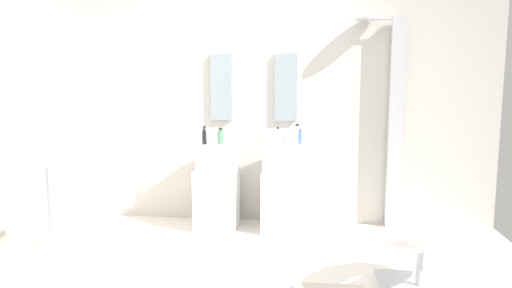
# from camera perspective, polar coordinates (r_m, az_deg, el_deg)

# --- Properties ---
(rear_partition) EXTENTS (4.80, 0.10, 2.60)m
(rear_partition) POSITION_cam_1_polar(r_m,az_deg,el_deg) (4.77, -0.24, 5.96)
(rear_partition) COLOR beige
(rear_partition) RESTS_ON ground_plane
(pedestal_sink_left) EXTENTS (0.42, 0.42, 0.95)m
(pedestal_sink_left) POSITION_cam_1_polar(r_m,az_deg,el_deg) (4.59, -4.84, -5.04)
(pedestal_sink_left) COLOR white
(pedestal_sink_left) RESTS_ON ground_plane
(pedestal_sink_right) EXTENTS (0.42, 0.42, 0.95)m
(pedestal_sink_right) POSITION_cam_1_polar(r_m,az_deg,el_deg) (4.51, 3.37, -5.27)
(pedestal_sink_right) COLOR white
(pedestal_sink_right) RESTS_ON ground_plane
(vanity_mirror_left) EXTENTS (0.22, 0.03, 0.67)m
(vanity_mirror_left) POSITION_cam_1_polar(r_m,az_deg,el_deg) (4.75, -4.29, 6.97)
(vanity_mirror_left) COLOR #8C9EA8
(vanity_mirror_right) EXTENTS (0.22, 0.03, 0.67)m
(vanity_mirror_right) POSITION_cam_1_polar(r_m,az_deg,el_deg) (4.67, 3.67, 6.96)
(vanity_mirror_right) COLOR #8C9EA8
(shower_column) EXTENTS (0.49, 0.24, 2.05)m
(shower_column) POSITION_cam_1_polar(r_m,az_deg,el_deg) (4.70, 16.66, 2.92)
(shower_column) COLOR #B7BABF
(shower_column) RESTS_ON ground_plane
(lounge_chair) EXTENTS (1.08, 1.08, 0.65)m
(lounge_chair) POSITION_cam_1_polar(r_m,az_deg,el_deg) (3.40, 19.61, -11.55)
(lounge_chair) COLOR #B7BABF
(lounge_chair) RESTS_ON ground_plane
(towel_rack) EXTENTS (0.37, 0.22, 0.95)m
(towel_rack) POSITION_cam_1_polar(r_m,az_deg,el_deg) (4.09, -22.46, -4.40)
(towel_rack) COLOR #B7BABF
(towel_rack) RESTS_ON ground_plane
(soap_bottle_grey) EXTENTS (0.05, 0.05, 0.16)m
(soap_bottle_grey) POSITION_cam_1_polar(r_m,az_deg,el_deg) (4.51, -6.35, 1.07)
(soap_bottle_grey) COLOR #99999E
(soap_bottle_grey) RESTS_ON pedestal_sink_left
(soap_bottle_white) EXTENTS (0.04, 0.04, 0.17)m
(soap_bottle_white) POSITION_cam_1_polar(r_m,az_deg,el_deg) (4.32, 2.70, 0.88)
(soap_bottle_white) COLOR white
(soap_bottle_white) RESTS_ON pedestal_sink_right
(soap_bottle_black) EXTENTS (0.04, 0.04, 0.15)m
(soap_bottle_black) POSITION_cam_1_polar(r_m,az_deg,el_deg) (4.43, -6.37, 0.83)
(soap_bottle_black) COLOR black
(soap_bottle_black) RESTS_ON pedestal_sink_left
(soap_bottle_blue) EXTENTS (0.04, 0.04, 0.15)m
(soap_bottle_blue) POSITION_cam_1_polar(r_m,az_deg,el_deg) (4.42, 5.38, 0.85)
(soap_bottle_blue) COLOR #4C72B7
(soap_bottle_blue) RESTS_ON pedestal_sink_right
(soap_bottle_green) EXTENTS (0.06, 0.06, 0.16)m
(soap_bottle_green) POSITION_cam_1_polar(r_m,az_deg,el_deg) (4.41, -4.37, 0.89)
(soap_bottle_green) COLOR #59996B
(soap_bottle_green) RESTS_ON pedestal_sink_left
(soap_bottle_clear) EXTENTS (0.06, 0.06, 0.19)m
(soap_bottle_clear) POSITION_cam_1_polar(r_m,az_deg,el_deg) (4.43, 5.10, 1.16)
(soap_bottle_clear) COLOR silver
(soap_bottle_clear) RESTS_ON pedestal_sink_right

